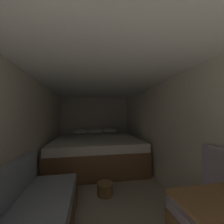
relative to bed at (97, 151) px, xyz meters
name	(u,v)px	position (x,y,z in m)	size (l,w,h in m)	color
ground_plane	(102,196)	(0.00, -1.43, -0.37)	(6.92, 6.92, 0.00)	#B2A893
wall_back	(95,125)	(0.00, 1.05, 0.63)	(2.43, 0.05, 1.99)	beige
wall_left	(23,138)	(-1.19, -1.43, 0.63)	(0.05, 4.92, 1.99)	beige
wall_right	(167,134)	(1.19, -1.43, 0.63)	(0.05, 4.92, 1.99)	beige
ceiling_slab	(102,75)	(0.00, -1.43, 1.65)	(2.43, 4.92, 0.05)	white
bed	(97,151)	(0.00, 0.00, 0.00)	(2.21, 2.00, 0.89)	brown
wicker_basket	(105,188)	(0.06, -1.38, -0.27)	(0.27, 0.27, 0.19)	olive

